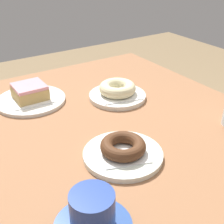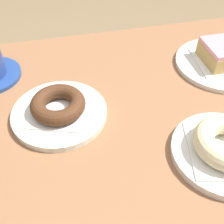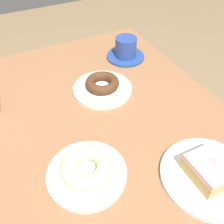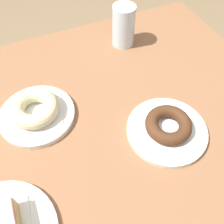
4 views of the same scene
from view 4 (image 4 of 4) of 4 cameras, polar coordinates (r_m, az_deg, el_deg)
The scene contains 9 objects.
ground_plane at distance 1.33m, azimuth -1.62°, elevation -21.43°, with size 6.00×6.00×0.00m, color olive.
table at distance 0.71m, azimuth -2.84°, elevation -7.05°, with size 1.03×0.82×0.77m.
plate_chocolate_ring at distance 0.62m, azimuth 12.57°, elevation -4.21°, with size 0.20×0.20×0.01m, color silver.
napkin_chocolate_ring at distance 0.61m, azimuth 12.70°, elevation -3.78°, with size 0.11×0.11×0.00m, color white.
donut_chocolate_ring at distance 0.60m, azimuth 12.99°, elevation -2.88°, with size 0.11×0.11×0.03m, color #4B2B18.
plate_sugar_ring at distance 0.66m, azimuth -17.01°, elevation -0.68°, with size 0.19×0.19×0.02m, color silver.
napkin_sugar_ring at distance 0.65m, azimuth -17.20°, elevation -0.21°, with size 0.13×0.13×0.00m, color white.
donut_sugar_ring at distance 0.63m, azimuth -17.63°, elevation 0.90°, with size 0.12×0.12×0.04m, color beige.
water_glass at distance 0.81m, azimuth 2.70°, elevation 19.36°, with size 0.07×0.07×0.13m, color silver.
Camera 4 is at (0.11, 0.34, 1.29)m, focal length 39.32 mm.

